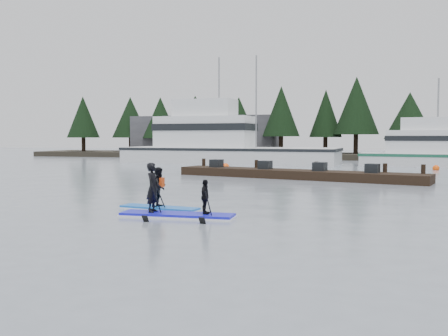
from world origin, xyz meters
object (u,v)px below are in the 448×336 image
(fishing_boat_medium, at_px, (440,159))
(floating_dock, at_px, (295,174))
(fishing_boat_large, at_px, (223,154))
(paddleboard_solo, at_px, (159,193))
(paddleboard_duo, at_px, (173,201))

(fishing_boat_medium, xyz_separation_m, floating_dock, (-9.70, -15.86, -0.32))
(fishing_boat_large, relative_size, paddleboard_solo, 7.03)
(fishing_boat_medium, height_order, floating_dock, fishing_boat_medium)
(paddleboard_duo, bearing_deg, fishing_boat_large, 101.35)
(fishing_boat_medium, height_order, paddleboard_duo, fishing_boat_medium)
(fishing_boat_large, xyz_separation_m, floating_dock, (9.25, -15.26, -0.61))
(fishing_boat_medium, relative_size, floating_dock, 0.92)
(paddleboard_duo, bearing_deg, paddleboard_solo, 126.23)
(fishing_boat_medium, bearing_deg, fishing_boat_large, -171.80)
(fishing_boat_large, xyz_separation_m, paddleboard_solo, (6.79, -29.21, -0.30))
(paddleboard_solo, distance_m, paddleboard_duo, 1.67)
(fishing_boat_large, distance_m, paddleboard_solo, 29.99)
(paddleboard_solo, bearing_deg, floating_dock, 87.39)
(fishing_boat_large, height_order, floating_dock, fishing_boat_large)
(paddleboard_solo, height_order, paddleboard_duo, paddleboard_duo)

